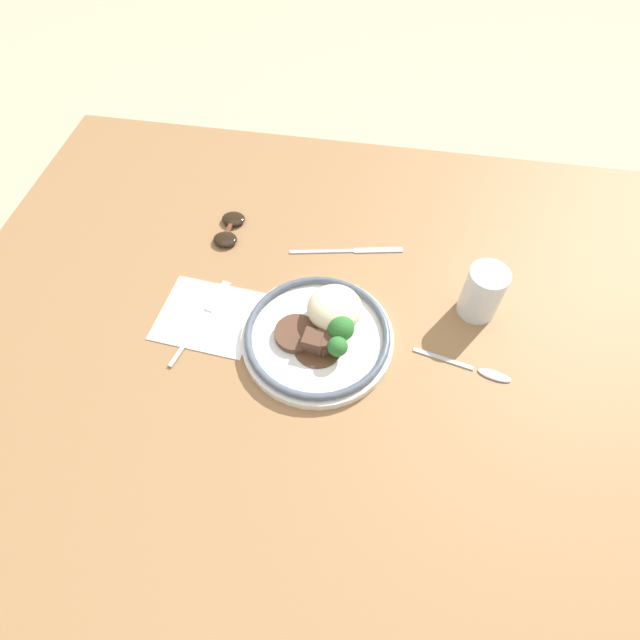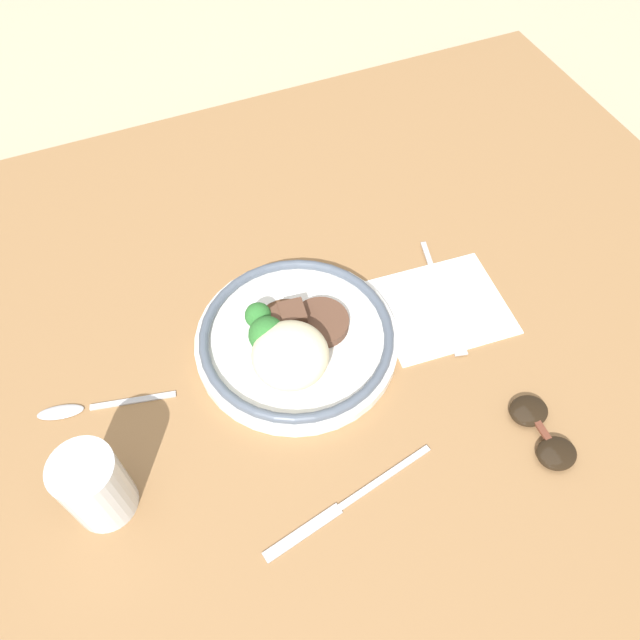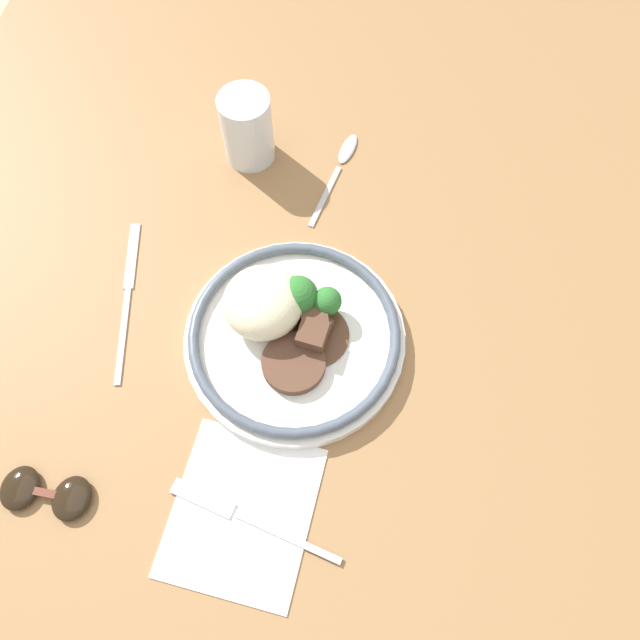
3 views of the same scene
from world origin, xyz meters
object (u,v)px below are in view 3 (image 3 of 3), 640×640
object	(u,v)px
spoon	(342,160)
sunglasses	(46,493)
plate	(290,328)
juice_glass	(247,130)
fork	(238,515)
knife	(128,293)

from	to	relation	value
spoon	sunglasses	world-z (taller)	sunglasses
plate	spoon	bearing A→B (deg)	-4.41
spoon	sunglasses	size ratio (longest dim) A/B	1.63
juice_glass	fork	size ratio (longest dim) A/B	0.52
spoon	sunglasses	xyz separation A→B (m)	(-0.47, 0.23, 0.01)
fork	spoon	distance (m)	0.46
juice_glass	knife	xyz separation A→B (m)	(-0.23, 0.10, -0.04)
juice_glass	knife	size ratio (longest dim) A/B	0.46
juice_glass	fork	xyz separation A→B (m)	(-0.45, -0.08, -0.04)
spoon	sunglasses	distance (m)	0.52
knife	fork	bearing A→B (deg)	-151.79
knife	spoon	size ratio (longest dim) A/B	1.34
plate	spoon	distance (m)	0.26
spoon	juice_glass	bearing A→B (deg)	106.10
plate	knife	xyz separation A→B (m)	(0.02, 0.20, -0.02)
juice_glass	plate	bearing A→B (deg)	-157.99
knife	spoon	distance (m)	0.32
juice_glass	spoon	world-z (taller)	juice_glass
plate	sunglasses	size ratio (longest dim) A/B	2.59
juice_glass	knife	distance (m)	0.25
plate	fork	size ratio (longest dim) A/B	1.35
fork	knife	world-z (taller)	fork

